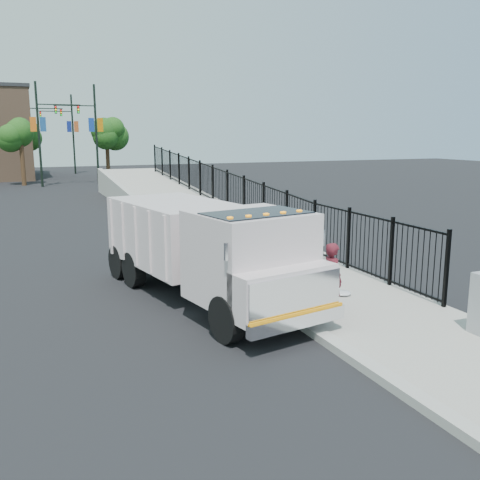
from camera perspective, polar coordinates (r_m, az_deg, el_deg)
name	(u,v)px	position (r m, az deg, el deg)	size (l,w,h in m)	color
ground	(270,305)	(13.14, 3.23, -6.95)	(120.00, 120.00, 0.00)	black
sidewalk	(387,318)	(12.49, 15.38, -8.05)	(3.55, 12.00, 0.12)	#9E998E
curb	(312,329)	(11.45, 7.65, -9.42)	(0.30, 12.00, 0.16)	#ADAAA3
ramp	(175,212)	(28.55, -6.95, 2.94)	(3.95, 24.00, 1.70)	#9E998E
iron_fence	(227,203)	(25.11, -1.37, 3.95)	(0.10, 28.00, 1.80)	black
truck	(207,246)	(13.08, -3.57, -0.60)	(3.69, 7.66, 2.52)	black
worker	(332,279)	(12.04, 9.82, -4.13)	(0.60, 0.39, 1.64)	#561620
debris	(342,293)	(13.73, 10.86, -5.56)	(0.44, 0.44, 0.11)	silver
light_pole_0	(43,130)	(44.74, -20.30, 10.94)	(3.77, 0.22, 8.00)	black
light_pole_1	(92,130)	(46.04, -15.48, 11.22)	(3.78, 0.22, 8.00)	black
light_pole_2	(30,131)	(52.08, -21.49, 10.81)	(3.77, 0.22, 8.00)	black
light_pole_3	(70,131)	(58.44, -17.69, 11.03)	(3.77, 0.22, 8.00)	black
tree_0	(21,136)	(46.35, -22.37, 10.23)	(2.28, 2.28, 5.14)	#382314
tree_1	(107,136)	(50.50, -14.03, 10.76)	(2.33, 2.33, 5.17)	#382314
tree_2	(24,135)	(60.68, -22.08, 10.36)	(3.27, 3.27, 5.63)	#382314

